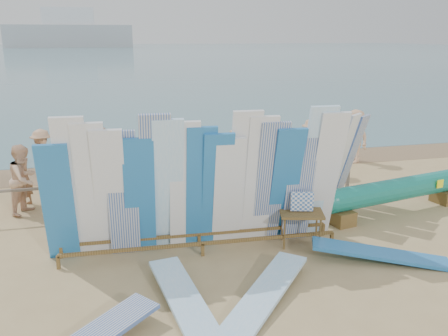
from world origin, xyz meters
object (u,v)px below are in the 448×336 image
object	(u,v)px
main_surfboard_rack	(201,189)
outrigger_canoe	(397,191)
stroller	(192,181)
beachgoer_1	(23,177)
side_surfboard_rack	(336,166)
flat_board_b	(266,299)
beach_chair_right	(183,184)
beachgoer_6	(235,153)
flat_board_d	(380,261)
beachgoer_2	(24,179)
beachgoer_3	(43,157)
vendor_table	(301,227)
flat_board_a	(185,307)
beachgoer_9	(312,147)
beachgoer_5	(103,153)
beachgoer_7	(190,156)
beachgoer_4	(123,165)
beachgoer_8	(290,160)
beach_chair_left	(155,190)
beachgoer_extra_0	(355,136)

from	to	relation	value
main_surfboard_rack	outrigger_canoe	distance (m)	5.40
outrigger_canoe	stroller	bearing A→B (deg)	141.17
beachgoer_1	side_surfboard_rack	bearing A→B (deg)	89.17
flat_board_b	stroller	xyz separation A→B (m)	(-0.26, 5.57, 0.46)
beach_chair_right	beachgoer_6	distance (m)	2.30
side_surfboard_rack	flat_board_d	world-z (taller)	side_surfboard_rack
beachgoer_6	beachgoer_2	distance (m)	6.30
beachgoer_3	vendor_table	bearing A→B (deg)	-143.47
main_surfboard_rack	flat_board_a	distance (m)	2.57
beachgoer_9	beachgoer_5	xyz separation A→B (m)	(-6.57, 1.05, -0.08)
beachgoer_6	beachgoer_3	bearing A→B (deg)	-85.49
main_surfboard_rack	flat_board_d	distance (m)	3.89
beachgoer_1	beachgoer_3	size ratio (longest dim) A/B	0.95
flat_board_d	beachgoer_9	world-z (taller)	beachgoer_9
beachgoer_1	beachgoer_9	xyz separation A→B (m)	(8.59, 1.01, 0.11)
beachgoer_1	vendor_table	bearing A→B (deg)	72.24
beachgoer_7	beachgoer_6	size ratio (longest dim) A/B	1.14
vendor_table	beachgoer_3	bearing A→B (deg)	149.96
flat_board_a	beachgoer_5	bearing A→B (deg)	90.83
main_surfboard_rack	beachgoer_4	world-z (taller)	main_surfboard_rack
beachgoer_3	beachgoer_2	xyz separation A→B (m)	(-0.19, -2.43, 0.04)
beachgoer_8	beachgoer_4	bearing A→B (deg)	-76.85
flat_board_b	beachgoer_8	bearing A→B (deg)	106.59
vendor_table	beachgoer_2	world-z (taller)	beachgoer_2
beachgoer_2	beach_chair_left	bearing A→B (deg)	-60.74
outrigger_canoe	vendor_table	bearing A→B (deg)	-170.79
beachgoer_4	beach_chair_left	bearing A→B (deg)	58.33
flat_board_d	beach_chair_left	size ratio (longest dim) A/B	2.84
side_surfboard_rack	beachgoer_2	world-z (taller)	side_surfboard_rack
beachgoer_5	beachgoer_9	bearing A→B (deg)	-28.89
beachgoer_9	main_surfboard_rack	bearing A→B (deg)	-20.76
stroller	beachgoer_2	xyz separation A→B (m)	(-4.33, -0.14, 0.43)
beach_chair_right	flat_board_d	bearing A→B (deg)	-73.74
beachgoer_3	outrigger_canoe	bearing A→B (deg)	-125.83
beach_chair_right	beachgoer_1	xyz separation A→B (m)	(-4.22, -0.11, 0.55)
beachgoer_4	stroller	bearing A→B (deg)	71.34
outrigger_canoe	main_surfboard_rack	bearing A→B (deg)	178.58
beach_chair_right	beachgoer_8	distance (m)	3.20
beachgoer_6	beachgoer_extra_0	distance (m)	4.62
beachgoer_7	beachgoer_1	distance (m)	4.63
stroller	beachgoer_4	xyz separation A→B (m)	(-1.85, 0.56, 0.45)
vendor_table	beachgoer_1	bearing A→B (deg)	162.07
beach_chair_right	beachgoer_2	xyz separation A→B (m)	(-4.13, -0.63, 0.64)
beachgoer_4	beachgoer_3	bearing A→B (deg)	-128.66
vendor_table	beachgoer_4	size ratio (longest dim) A/B	0.66
beachgoer_8	beachgoer_6	bearing A→B (deg)	-123.83
outrigger_canoe	flat_board_a	size ratio (longest dim) A/B	2.38
flat_board_a	beachgoer_3	bearing A→B (deg)	102.94
stroller	beachgoer_7	distance (m)	1.27
beachgoer_9	beachgoer_5	size ratio (longest dim) A/B	1.09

